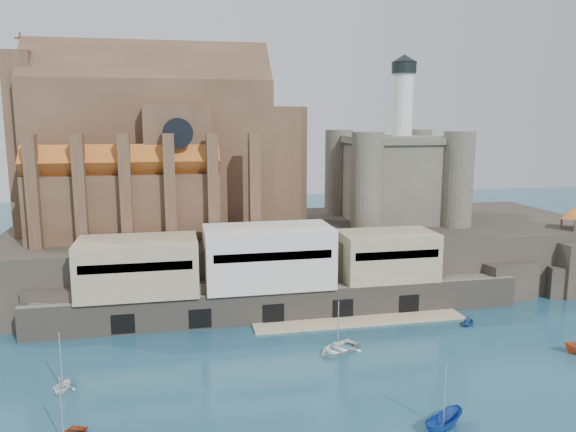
% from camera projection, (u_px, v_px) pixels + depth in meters
% --- Properties ---
extents(ground, '(300.00, 300.00, 0.00)m').
position_uv_depth(ground, '(396.00, 381.00, 60.79)').
color(ground, navy).
rests_on(ground, ground).
extents(promontory, '(100.00, 36.00, 10.00)m').
position_uv_depth(promontory, '(308.00, 253.00, 97.88)').
color(promontory, black).
rests_on(promontory, ground).
extents(quay, '(70.00, 12.00, 13.05)m').
position_uv_depth(quay, '(267.00, 275.00, 79.97)').
color(quay, '#686053').
rests_on(quay, ground).
extents(church, '(47.00, 25.93, 30.51)m').
position_uv_depth(church, '(165.00, 155.00, 92.53)').
color(church, '#4B3423').
rests_on(church, promontory).
extents(castle_keep, '(21.20, 21.20, 29.30)m').
position_uv_depth(castle_keep, '(395.00, 174.00, 100.48)').
color(castle_keep, '#4E493D').
rests_on(castle_keep, promontory).
extents(rock_outcrop, '(14.50, 10.50, 8.70)m').
position_uv_depth(rock_outcrop, '(573.00, 265.00, 93.43)').
color(rock_outcrop, black).
rests_on(rock_outcrop, ground).
extents(boat_2, '(2.53, 2.50, 4.89)m').
position_uv_depth(boat_2, '(443.00, 429.00, 51.52)').
color(boat_2, '#153F97').
rests_on(boat_2, ground).
extents(boat_4, '(3.23, 2.41, 3.35)m').
position_uv_depth(boat_4, '(63.00, 390.00, 58.84)').
color(boat_4, white).
rests_on(boat_4, ground).
extents(boat_6, '(3.59, 4.39, 6.23)m').
position_uv_depth(boat_6, '(338.00, 351.00, 68.67)').
color(boat_6, white).
rests_on(boat_6, ground).
extents(boat_7, '(2.88, 3.03, 3.02)m').
position_uv_depth(boat_7, '(468.00, 325.00, 77.40)').
color(boat_7, '#214A94').
rests_on(boat_7, ground).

